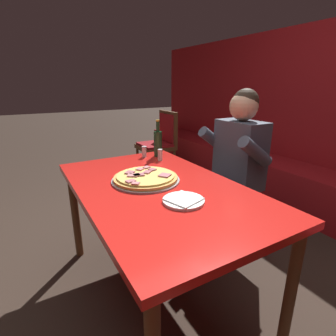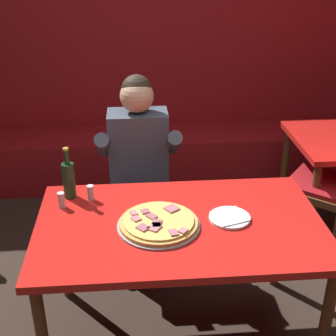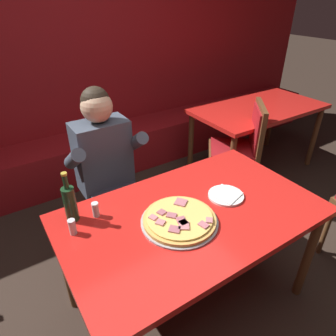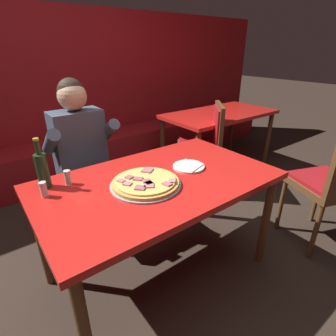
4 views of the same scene
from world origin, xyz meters
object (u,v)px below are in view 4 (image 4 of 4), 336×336
beer_bottle (42,170)px  shaker_black_pepper (68,178)px  diner_seated_blue_shirt (84,155)px  pizza (146,183)px  shaker_parmesan (44,190)px  dining_chair_by_booth (335,181)px  main_dining_table (158,190)px  background_dining_table (219,119)px  plate_white_paper (189,166)px  dining_chair_side_aisle (205,141)px

beer_bottle → shaker_black_pepper: size_ratio=3.40×
beer_bottle → diner_seated_blue_shirt: (0.39, 0.43, -0.15)m
pizza → beer_bottle: (-0.46, 0.33, 0.09)m
shaker_parmesan → dining_chair_by_booth: bearing=-22.4°
main_dining_table → diner_seated_blue_shirt: diner_seated_blue_shirt is taller
beer_bottle → diner_seated_blue_shirt: bearing=48.2°
shaker_parmesan → background_dining_table: 2.37m
shaker_parmesan → background_dining_table: shaker_parmesan is taller
plate_white_paper → shaker_parmesan: size_ratio=2.44×
main_dining_table → dining_chair_by_booth: 1.32m
dining_chair_side_aisle → shaker_parmesan: bearing=-163.5°
shaker_parmesan → dining_chair_by_booth: 1.96m
main_dining_table → plate_white_paper: plate_white_paper is taller
shaker_black_pepper → shaker_parmesan: bearing=-155.9°
main_dining_table → plate_white_paper: (0.25, 0.01, 0.09)m
pizza → dining_chair_side_aisle: dining_chair_side_aisle is taller
pizza → dining_chair_by_booth: (1.31, -0.52, -0.19)m
background_dining_table → dining_chair_side_aisle: bearing=-150.6°
beer_bottle → shaker_parmesan: bearing=-107.0°
diner_seated_blue_shirt → background_dining_table: (1.81, 0.26, -0.04)m
beer_bottle → dining_chair_side_aisle: bearing=13.4°
dining_chair_side_aisle → background_dining_table: dining_chair_side_aisle is taller
shaker_parmesan → dining_chair_side_aisle: 1.80m
pizza → shaker_parmesan: (-0.50, 0.22, 0.02)m
beer_bottle → dining_chair_by_booth: 1.98m
beer_bottle → dining_chair_by_booth: size_ratio=0.30×
main_dining_table → beer_bottle: (-0.57, 0.30, 0.19)m
plate_white_paper → shaker_parmesan: bearing=167.8°
background_dining_table → shaker_black_pepper: bearing=-160.6°
pizza → diner_seated_blue_shirt: diner_seated_blue_shirt is taller
pizza → shaker_black_pepper: bearing=140.5°
beer_bottle → dining_chair_side_aisle: 1.75m
beer_bottle → dining_chair_side_aisle: size_ratio=0.31×
main_dining_table → shaker_black_pepper: 0.54m
shaker_parmesan → background_dining_table: bearing=19.7°
plate_white_paper → beer_bottle: (-0.82, 0.29, 0.10)m
main_dining_table → shaker_parmesan: size_ratio=16.70×
dining_chair_side_aisle → diner_seated_blue_shirt: bearing=178.6°
shaker_black_pepper → diner_seated_blue_shirt: bearing=60.2°
shaker_black_pepper → dining_chair_side_aisle: (1.57, 0.44, -0.22)m
diner_seated_blue_shirt → shaker_black_pepper: bearing=-119.8°
main_dining_table → shaker_black_pepper: size_ratio=16.70×
plate_white_paper → background_dining_table: bearing=35.7°
plate_white_paper → background_dining_table: size_ratio=0.15×
shaker_black_pepper → main_dining_table: bearing=-29.6°
shaker_parmesan → diner_seated_blue_shirt: bearing=52.2°
shaker_parmesan → shaker_black_pepper: same height
pizza → dining_chair_side_aisle: 1.43m
shaker_parmesan → dining_chair_side_aisle: dining_chair_side_aisle is taller
main_dining_table → dining_chair_side_aisle: dining_chair_side_aisle is taller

